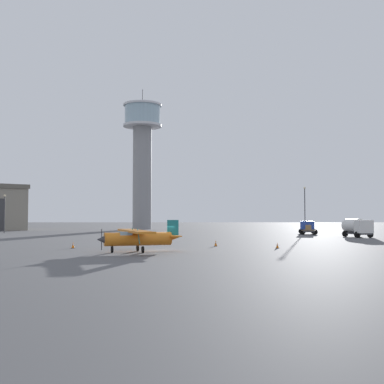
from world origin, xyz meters
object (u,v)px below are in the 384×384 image
truck_fuel_tanker_white (357,227)px  traffic_cone_near_left (73,245)px  traffic_cone_near_right (277,246)px  traffic_cone_mid_apron (216,243)px  light_post_east (305,206)px  airplane_orange (139,237)px  light_post_north (5,210)px  truck_flatbed_blue (308,228)px  control_tower (142,150)px

truck_fuel_tanker_white → traffic_cone_near_left: size_ratio=8.93×
traffic_cone_near_right → traffic_cone_mid_apron: (-6.47, 3.45, 0.05)m
light_post_east → traffic_cone_near_right: light_post_east is taller
traffic_cone_near_left → airplane_orange: bearing=-35.7°
truck_fuel_tanker_white → light_post_north: light_post_north is taller
light_post_east → traffic_cone_near_left: bearing=-129.0°
airplane_orange → truck_flatbed_blue: 52.19m
control_tower → truck_flatbed_blue: size_ratio=5.39×
control_tower → traffic_cone_near_left: size_ratio=52.95×
control_tower → traffic_cone_mid_apron: size_ratio=52.83×
airplane_orange → light_post_north: size_ratio=1.34×
traffic_cone_mid_apron → light_post_east: bearing=63.5°
truck_fuel_tanker_white → light_post_east: bearing=-179.6°
control_tower → light_post_east: size_ratio=3.90×
control_tower → truck_flatbed_blue: 52.15m
light_post_east → traffic_cone_near_left: 58.48m
control_tower → traffic_cone_near_left: 75.08m
traffic_cone_near_right → traffic_cone_mid_apron: size_ratio=0.87×
airplane_orange → light_post_east: 58.60m
light_post_east → light_post_north: (-61.16, -0.59, -0.86)m
airplane_orange → truck_fuel_tanker_white: size_ratio=1.68×
truck_fuel_tanker_white → light_post_north: 67.51m
light_post_east → light_post_north: 61.17m
truck_fuel_tanker_white → light_post_east: (-3.59, 19.47, 3.86)m
light_post_north → traffic_cone_near_left: size_ratio=11.20×
truck_fuel_tanker_white → traffic_cone_mid_apron: 33.45m
truck_flatbed_blue → traffic_cone_mid_apron: (-19.81, -35.51, -0.87)m
light_post_north → traffic_cone_mid_apron: (40.16, -41.51, -4.37)m
traffic_cone_near_left → truck_fuel_tanker_white: bearing=32.6°
truck_fuel_tanker_white → light_post_east: 20.17m
control_tower → light_post_north: (-25.24, -27.57, -16.18)m
truck_flatbed_blue → control_tower: bearing=57.3°
control_tower → airplane_orange: bearing=-84.9°
airplane_orange → truck_flatbed_blue: (27.81, 44.17, -0.24)m
traffic_cone_near_left → light_post_north: bearing=118.7°
control_tower → traffic_cone_near_right: 78.37m
control_tower → traffic_cone_mid_apron: bearing=-77.8°
traffic_cone_mid_apron → traffic_cone_near_left: bearing=-168.7°
traffic_cone_near_left → control_tower: bearing=89.4°
airplane_orange → traffic_cone_mid_apron: bearing=-150.7°
light_post_east → light_post_north: light_post_east is taller
control_tower → airplane_orange: (6.92, -77.73, -19.44)m
control_tower → light_post_north: bearing=-132.5°
control_tower → traffic_cone_near_left: control_tower is taller
light_post_north → traffic_cone_mid_apron: 57.92m
traffic_cone_near_right → light_post_north: bearing=136.0°
airplane_orange → light_post_east: bearing=-137.8°
light_post_north → traffic_cone_mid_apron: bearing=-45.9°
light_post_east → traffic_cone_near_right: size_ratio=15.64×
traffic_cone_near_right → traffic_cone_mid_apron: traffic_cone_mid_apron is taller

